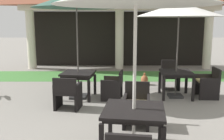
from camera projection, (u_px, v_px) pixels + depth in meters
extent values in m
plane|color=gray|center=(130.00, 132.00, 5.14)|extent=(60.00, 60.00, 0.00)
cylinder|color=beige|center=(32.00, 40.00, 11.84)|extent=(0.38, 0.38, 2.63)
cylinder|color=beige|center=(120.00, 40.00, 11.83)|extent=(0.38, 0.38, 2.63)
cylinder|color=beige|center=(209.00, 40.00, 11.81)|extent=(0.38, 0.38, 2.63)
cube|color=beige|center=(121.00, 8.00, 11.56)|extent=(8.87, 0.70, 0.24)
cube|color=black|center=(120.00, 39.00, 12.71)|extent=(8.67, 0.16, 2.63)
cube|color=#47843D|center=(121.00, 76.00, 10.42)|extent=(11.07, 1.98, 0.01)
cube|color=black|center=(177.00, 72.00, 7.42)|extent=(0.91, 0.91, 0.05)
cube|color=black|center=(177.00, 74.00, 7.43)|extent=(0.83, 0.83, 0.06)
cube|color=black|center=(165.00, 89.00, 7.12)|extent=(0.07, 0.07, 0.65)
cube|color=black|center=(194.00, 90.00, 7.09)|extent=(0.07, 0.07, 0.65)
cube|color=black|center=(161.00, 83.00, 7.91)|extent=(0.07, 0.07, 0.65)
cube|color=black|center=(187.00, 83.00, 7.87)|extent=(0.07, 0.07, 0.65)
cube|color=#2D2D2D|center=(176.00, 96.00, 7.55)|extent=(0.40, 0.40, 0.06)
cylinder|color=#4C4742|center=(178.00, 55.00, 7.33)|extent=(0.04, 0.04, 2.44)
cone|color=white|center=(180.00, 10.00, 7.10)|extent=(2.43, 2.43, 0.38)
sphere|color=#4C4742|center=(181.00, 1.00, 7.06)|extent=(0.06, 0.06, 0.06)
cube|color=black|center=(171.00, 76.00, 8.34)|extent=(0.55, 0.52, 0.07)
cube|color=#E0CC7F|center=(171.00, 75.00, 8.33)|extent=(0.50, 0.48, 0.05)
cube|color=black|center=(170.00, 67.00, 8.52)|extent=(0.53, 0.08, 0.47)
cube|color=black|center=(179.00, 79.00, 8.35)|extent=(0.08, 0.51, 0.66)
cube|color=black|center=(163.00, 79.00, 8.37)|extent=(0.08, 0.51, 0.66)
cube|color=black|center=(180.00, 85.00, 8.16)|extent=(0.06, 0.06, 0.39)
cube|color=black|center=(165.00, 85.00, 8.18)|extent=(0.06, 0.06, 0.39)
cube|color=black|center=(177.00, 82.00, 8.60)|extent=(0.06, 0.06, 0.39)
cube|color=black|center=(163.00, 82.00, 8.62)|extent=(0.06, 0.06, 0.39)
cube|color=black|center=(208.00, 83.00, 7.44)|extent=(0.57, 0.63, 0.07)
cube|color=#E0CC7F|center=(208.00, 81.00, 7.43)|extent=(0.53, 0.58, 0.05)
cube|color=black|center=(217.00, 75.00, 7.39)|extent=(0.08, 0.61, 0.40)
cube|color=black|center=(211.00, 89.00, 7.18)|extent=(0.55, 0.08, 0.63)
cube|color=black|center=(204.00, 84.00, 7.74)|extent=(0.55, 0.08, 0.63)
cube|color=black|center=(201.00, 93.00, 7.22)|extent=(0.06, 0.06, 0.38)
cube|color=black|center=(196.00, 88.00, 7.77)|extent=(0.06, 0.06, 0.38)
cube|color=black|center=(219.00, 94.00, 7.20)|extent=(0.06, 0.06, 0.38)
cube|color=black|center=(213.00, 88.00, 7.75)|extent=(0.06, 0.06, 0.38)
cube|color=black|center=(79.00, 73.00, 7.38)|extent=(0.98, 0.98, 0.05)
cube|color=black|center=(79.00, 75.00, 7.39)|extent=(0.91, 0.91, 0.09)
cube|color=black|center=(61.00, 90.00, 7.13)|extent=(0.08, 0.08, 0.60)
cube|color=black|center=(90.00, 91.00, 7.01)|extent=(0.08, 0.08, 0.60)
cube|color=black|center=(70.00, 83.00, 7.90)|extent=(0.08, 0.08, 0.60)
cube|color=black|center=(96.00, 84.00, 7.79)|extent=(0.08, 0.08, 0.60)
cube|color=#2D2D2D|center=(80.00, 96.00, 7.51)|extent=(0.49, 0.49, 0.07)
cylinder|color=#4C4742|center=(78.00, 51.00, 7.26)|extent=(0.04, 0.04, 2.70)
cone|color=#33594C|center=(77.00, 0.00, 7.01)|extent=(2.43, 2.43, 0.43)
cube|color=black|center=(69.00, 92.00, 6.49)|extent=(0.65, 0.61, 0.07)
cube|color=#E0CC7F|center=(69.00, 90.00, 6.48)|extent=(0.60, 0.56, 0.05)
cube|color=black|center=(65.00, 86.00, 6.21)|extent=(0.59, 0.14, 0.37)
cube|color=black|center=(59.00, 95.00, 6.55)|extent=(0.13, 0.54, 0.66)
cube|color=black|center=(80.00, 96.00, 6.47)|extent=(0.13, 0.54, 0.66)
cube|color=black|center=(62.00, 98.00, 6.80)|extent=(0.06, 0.06, 0.39)
cube|color=black|center=(82.00, 98.00, 6.73)|extent=(0.06, 0.06, 0.39)
cube|color=black|center=(56.00, 103.00, 6.34)|extent=(0.06, 0.06, 0.39)
cube|color=black|center=(77.00, 104.00, 6.26)|extent=(0.06, 0.06, 0.39)
cube|color=black|center=(113.00, 86.00, 7.30)|extent=(0.62, 0.65, 0.07)
cube|color=#E0CC7F|center=(113.00, 83.00, 7.29)|extent=(0.57, 0.60, 0.05)
cube|color=black|center=(122.00, 78.00, 7.23)|extent=(0.14, 0.58, 0.37)
cube|color=black|center=(111.00, 91.00, 7.06)|extent=(0.55, 0.14, 0.60)
cube|color=black|center=(114.00, 86.00, 7.58)|extent=(0.55, 0.14, 0.60)
cube|color=black|center=(103.00, 95.00, 7.12)|extent=(0.06, 0.06, 0.35)
cube|color=black|center=(106.00, 90.00, 7.63)|extent=(0.06, 0.06, 0.35)
cube|color=black|center=(120.00, 96.00, 7.05)|extent=(0.06, 0.06, 0.35)
cube|color=black|center=(122.00, 91.00, 7.56)|extent=(0.06, 0.06, 0.35)
cube|color=black|center=(135.00, 110.00, 4.32)|extent=(1.14, 1.14, 0.05)
cube|color=black|center=(135.00, 113.00, 4.33)|extent=(1.04, 1.04, 0.05)
cube|color=black|center=(111.00, 121.00, 4.91)|extent=(0.08, 0.08, 0.64)
cube|color=black|center=(161.00, 123.00, 4.78)|extent=(0.08, 0.08, 0.64)
cylinder|color=beige|center=(135.00, 77.00, 4.21)|extent=(0.06, 0.06, 2.57)
cube|color=black|center=(137.00, 107.00, 5.37)|extent=(0.59, 0.61, 0.07)
cube|color=#E0CC7F|center=(137.00, 104.00, 5.36)|extent=(0.54, 0.56, 0.05)
cube|color=black|center=(138.00, 92.00, 5.57)|extent=(0.53, 0.13, 0.44)
cube|color=black|center=(149.00, 112.00, 5.36)|extent=(0.13, 0.54, 0.65)
cube|color=black|center=(126.00, 111.00, 5.43)|extent=(0.13, 0.54, 0.65)
cube|color=black|center=(148.00, 122.00, 5.15)|extent=(0.06, 0.06, 0.39)
cube|color=black|center=(125.00, 121.00, 5.21)|extent=(0.06, 0.06, 0.39)
cube|color=black|center=(149.00, 114.00, 5.62)|extent=(0.06, 0.06, 0.39)
cube|color=black|center=(127.00, 113.00, 5.68)|extent=(0.06, 0.06, 0.39)
ellipsoid|color=#9E5633|center=(145.00, 80.00, 8.96)|extent=(0.25, 0.25, 0.34)
sphere|color=#9E5633|center=(146.00, 74.00, 8.92)|extent=(0.08, 0.08, 0.08)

